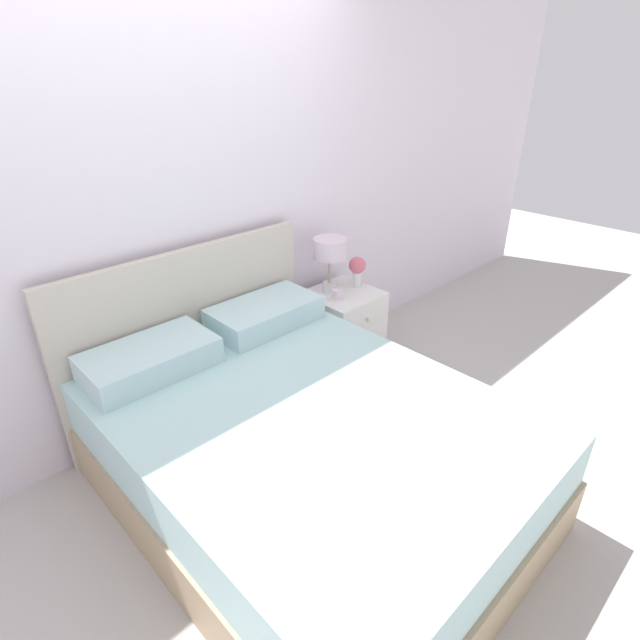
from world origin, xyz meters
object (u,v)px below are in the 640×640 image
at_px(table_lamp, 330,252).
at_px(teacup, 337,295).
at_px(flower_vase, 357,268).
at_px(bed, 298,443).
at_px(nightstand, 342,328).

bearing_deg(table_lamp, teacup, -114.86).
bearing_deg(flower_vase, teacup, -167.57).
xyz_separation_m(bed, nightstand, (1.04, 0.70, -0.03)).
height_order(bed, nightstand, bed).
xyz_separation_m(flower_vase, teacup, (-0.26, -0.06, -0.11)).
xyz_separation_m(nightstand, teacup, (-0.11, -0.05, 0.31)).
bearing_deg(flower_vase, bed, -149.34).
distance_m(flower_vase, teacup, 0.28).
height_order(nightstand, flower_vase, flower_vase).
distance_m(table_lamp, flower_vase, 0.26).
bearing_deg(table_lamp, bed, -141.92).
bearing_deg(teacup, nightstand, 23.38).
height_order(bed, table_lamp, bed).
height_order(table_lamp, teacup, table_lamp).
relative_size(flower_vase, teacup, 2.14).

